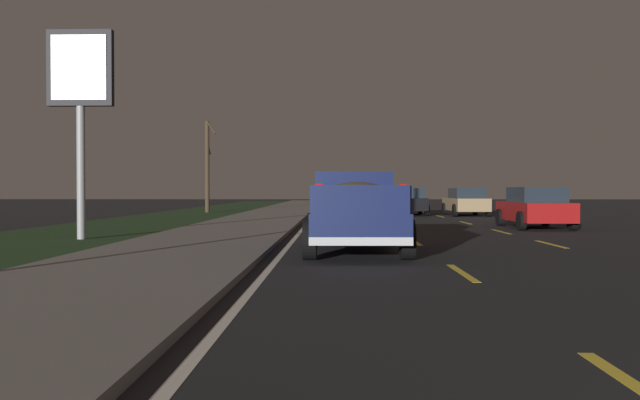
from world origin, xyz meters
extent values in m
plane|color=black|center=(27.00, 0.00, 0.00)|extent=(144.00, 144.00, 0.00)
cube|color=slate|center=(27.00, 7.45, 0.06)|extent=(108.00, 4.00, 0.12)
cube|color=#1E3819|center=(27.00, 12.45, 0.00)|extent=(108.00, 6.00, 0.01)
cube|color=yellow|center=(15.35, -1.75, 0.00)|extent=(2.40, 0.14, 0.01)
cube|color=yellow|center=(20.51, -1.75, 0.00)|extent=(2.40, 0.14, 0.01)
cube|color=yellow|center=(26.60, -1.75, 0.00)|extent=(2.40, 0.14, 0.01)
cube|color=yellow|center=(33.49, -1.75, 0.00)|extent=(2.40, 0.14, 0.01)
cube|color=yellow|center=(40.25, -1.75, 0.00)|extent=(2.40, 0.14, 0.01)
cube|color=yellow|center=(45.67, -1.75, 0.00)|extent=(2.40, 0.14, 0.01)
cube|color=yellow|center=(50.94, -1.75, 0.00)|extent=(2.40, 0.14, 0.01)
cube|color=yellow|center=(57.35, -1.75, 0.00)|extent=(2.40, 0.14, 0.01)
cube|color=yellow|center=(62.40, -1.75, 0.00)|extent=(2.40, 0.14, 0.01)
cube|color=yellow|center=(67.87, -1.75, 0.00)|extent=(2.40, 0.14, 0.01)
cube|color=yellow|center=(73.71, -1.75, 0.00)|extent=(2.40, 0.14, 0.01)
cube|color=yellow|center=(79.62, -1.75, 0.00)|extent=(2.40, 0.14, 0.01)
cube|color=yellow|center=(9.35, 1.75, 0.00)|extent=(2.40, 0.14, 0.01)
cube|color=yellow|center=(16.01, 1.75, 0.00)|extent=(2.40, 0.14, 0.01)
cube|color=yellow|center=(22.41, 1.75, 0.00)|extent=(2.40, 0.14, 0.01)
cube|color=yellow|center=(28.13, 1.75, 0.00)|extent=(2.40, 0.14, 0.01)
cube|color=yellow|center=(33.30, 1.75, 0.00)|extent=(2.40, 0.14, 0.01)
cube|color=yellow|center=(38.87, 1.75, 0.00)|extent=(2.40, 0.14, 0.01)
cube|color=yellow|center=(45.21, 1.75, 0.00)|extent=(2.40, 0.14, 0.01)
cube|color=yellow|center=(51.42, 1.75, 0.00)|extent=(2.40, 0.14, 0.01)
cube|color=yellow|center=(57.34, 1.75, 0.00)|extent=(2.40, 0.14, 0.01)
cube|color=yellow|center=(62.70, 1.75, 0.00)|extent=(2.40, 0.14, 0.01)
cube|color=yellow|center=(68.80, 1.75, 0.00)|extent=(2.40, 0.14, 0.01)
cube|color=yellow|center=(74.76, 1.75, 0.00)|extent=(2.40, 0.14, 0.01)
cube|color=silver|center=(27.00, 5.15, 0.00)|extent=(108.00, 0.14, 0.01)
cube|color=#141E4C|center=(13.19, 3.50, 0.67)|extent=(5.43, 2.09, 0.60)
cube|color=#141E4C|center=(14.38, 3.52, 1.42)|extent=(2.19, 1.87, 0.90)
cube|color=#1E2833|center=(13.33, 3.50, 1.47)|extent=(0.06, 1.44, 0.50)
cube|color=#141E4C|center=(12.10, 4.42, 1.25)|extent=(3.02, 0.13, 0.56)
cube|color=#141E4C|center=(12.13, 2.54, 1.25)|extent=(3.02, 0.13, 0.56)
cube|color=#141E4C|center=(10.53, 3.46, 1.25)|extent=(0.11, 1.88, 0.56)
cube|color=silver|center=(10.53, 3.46, 0.45)|extent=(0.15, 2.00, 0.16)
cube|color=red|center=(10.53, 4.26, 1.45)|extent=(0.06, 0.14, 0.20)
cube|color=red|center=(10.55, 2.66, 1.45)|extent=(0.06, 0.14, 0.20)
ellipsoid|color=#4C422D|center=(12.11, 3.48, 1.29)|extent=(2.62, 1.56, 0.64)
sphere|color=silver|center=(12.61, 3.85, 1.15)|extent=(0.40, 0.40, 0.40)
sphere|color=beige|center=(11.52, 3.17, 1.13)|extent=(0.34, 0.34, 0.34)
cylinder|color=black|center=(14.96, 4.53, 0.42)|extent=(0.84, 0.28, 0.84)
cylinder|color=black|center=(14.99, 2.53, 0.42)|extent=(0.84, 0.28, 0.84)
cylinder|color=black|center=(11.39, 4.47, 0.42)|extent=(0.84, 0.28, 0.84)
cylinder|color=black|center=(11.43, 2.47, 0.42)|extent=(0.84, 0.28, 0.84)
cube|color=#9E845B|center=(34.64, -3.36, 0.63)|extent=(4.44, 1.89, 0.70)
cube|color=#1E2833|center=(34.39, -3.36, 1.26)|extent=(2.50, 1.64, 0.56)
cylinder|color=black|center=(36.11, -2.43, 0.34)|extent=(0.68, 0.22, 0.68)
cylinder|color=black|center=(36.15, -4.23, 0.34)|extent=(0.68, 0.22, 0.68)
cylinder|color=black|center=(33.12, -2.49, 0.34)|extent=(0.68, 0.22, 0.68)
cylinder|color=black|center=(33.16, -4.29, 0.34)|extent=(0.68, 0.22, 0.68)
cube|color=red|center=(32.49, -3.40, 0.68)|extent=(0.11, 1.51, 0.10)
cube|color=black|center=(35.52, -0.22, 0.63)|extent=(4.40, 1.81, 0.70)
cube|color=#1E2833|center=(35.27, -0.22, 1.26)|extent=(2.47, 1.59, 0.56)
cylinder|color=black|center=(37.02, 0.68, 0.34)|extent=(0.68, 0.22, 0.68)
cylinder|color=black|center=(37.02, -1.12, 0.34)|extent=(0.68, 0.22, 0.68)
cylinder|color=black|center=(34.03, 0.68, 0.34)|extent=(0.68, 0.22, 0.68)
cylinder|color=black|center=(34.03, -1.12, 0.34)|extent=(0.68, 0.22, 0.68)
cube|color=red|center=(33.37, -0.22, 0.68)|extent=(0.08, 1.51, 0.10)
cube|color=maroon|center=(22.71, -3.55, 0.63)|extent=(4.40, 1.81, 0.70)
cube|color=#1E2833|center=(22.46, -3.55, 1.26)|extent=(2.47, 1.59, 0.56)
cylinder|color=black|center=(24.21, -2.65, 0.34)|extent=(0.68, 0.22, 0.68)
cylinder|color=black|center=(24.20, -4.45, 0.34)|extent=(0.68, 0.22, 0.68)
cylinder|color=black|center=(21.22, -2.64, 0.34)|extent=(0.68, 0.22, 0.68)
cylinder|color=black|center=(21.21, -4.44, 0.34)|extent=(0.68, 0.22, 0.68)
cube|color=red|center=(20.56, -3.54, 0.68)|extent=(0.08, 1.51, 0.10)
cylinder|color=#99999E|center=(16.78, 11.34, 3.04)|extent=(0.24, 0.24, 6.07)
cube|color=black|center=(16.78, 11.34, 4.97)|extent=(0.24, 1.90, 2.20)
cube|color=silver|center=(16.65, 11.34, 4.97)|extent=(0.04, 1.60, 1.87)
cylinder|color=#423323|center=(39.43, 12.15, 2.90)|extent=(0.28, 0.28, 5.80)
cylinder|color=#423323|center=(39.84, 12.25, 3.98)|extent=(0.89, 0.34, 0.68)
cylinder|color=#423323|center=(38.85, 11.81, 5.42)|extent=(1.17, 0.86, 1.06)
cylinder|color=#423323|center=(39.98, 12.16, 4.16)|extent=(1.17, 0.13, 0.80)
camera|label=1|loc=(-1.92, 3.95, 1.43)|focal=36.46mm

